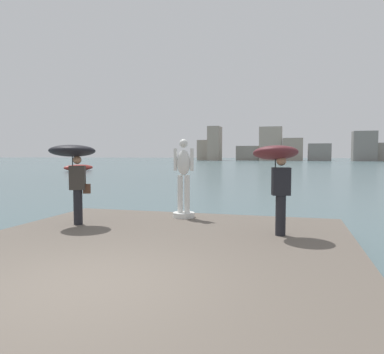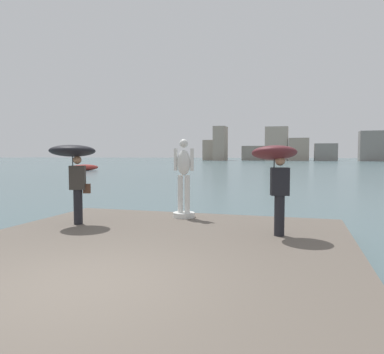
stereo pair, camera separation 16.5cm
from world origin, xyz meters
name	(u,v)px [view 2 (the right image)]	position (x,y,z in m)	size (l,w,h in m)	color
ground_plane	(275,173)	(0.00, 40.00, 0.00)	(400.00, 400.00, 0.00)	#4C666B
pier	(136,263)	(0.00, 1.65, 0.20)	(7.85, 9.29, 0.40)	#60564C
statue_white_figure	(184,183)	(-0.30, 5.46, 1.38)	(0.61, 0.61, 2.19)	silver
onlooker_left	(74,159)	(-2.65, 3.73, 2.04)	(1.48, 1.49, 2.03)	black
onlooker_right	(276,165)	(2.31, 3.79, 1.94)	(1.18, 1.20, 2.01)	black
boat_near	(84,168)	(-24.94, 39.22, 0.41)	(3.11, 4.41, 0.83)	#9E2D28
distant_skyline	(285,148)	(-2.40, 130.91, 4.39)	(63.44, 14.18, 12.17)	gray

